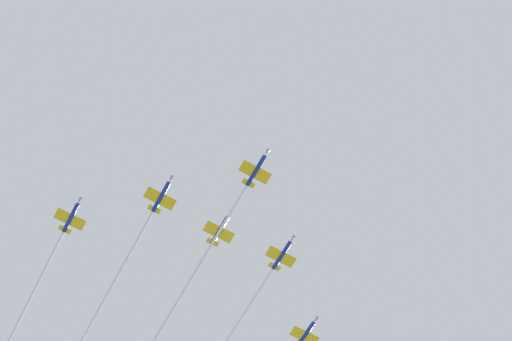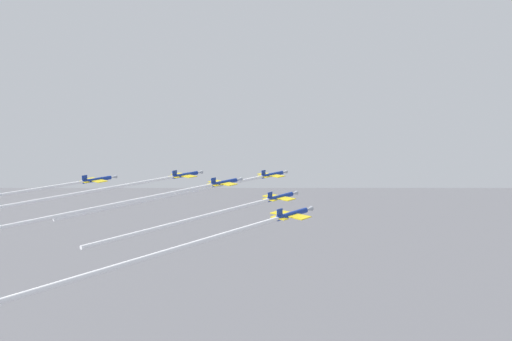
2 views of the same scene
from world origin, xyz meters
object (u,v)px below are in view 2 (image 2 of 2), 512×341
jet_starboard_inner (229,210)px  jet_starboard_outer (29,190)px  jet_port_inner (113,187)px  jet_center_rear (210,239)px  jet_lead (213,187)px  jet_port_outer (149,198)px

jet_starboard_inner → jet_starboard_outer: 63.01m
jet_port_inner → jet_center_rear: jet_center_rear is taller
jet_center_rear → jet_lead: bearing=136.1°
jet_starboard_outer → jet_lead: bearing=41.9°
jet_port_inner → jet_starboard_outer: (21.09, -13.04, -1.28)m
jet_starboard_inner → jet_center_rear: 31.79m
jet_port_outer → jet_starboard_inner: bearing=25.7°
jet_starboard_inner → jet_port_outer: jet_port_outer is taller
jet_lead → jet_center_rear: bearing=-43.9°
jet_lead → jet_starboard_inner: (5.18, 22.96, -1.04)m
jet_port_inner → jet_center_rear: bearing=-16.8°
jet_port_inner → jet_starboard_inner: jet_port_inner is taller
jet_center_rear → jet_starboard_outer: bearing=178.1°
jet_port_inner → jet_starboard_inner: (-20.55, 34.25, -1.22)m
jet_lead → jet_port_inner: (25.73, -11.29, 0.18)m
jet_lead → jet_starboard_inner: 23.56m
jet_lead → jet_port_outer: jet_port_outer is taller
jet_port_inner → jet_starboard_outer: size_ratio=1.14×
jet_starboard_inner → jet_starboard_outer: jet_starboard_inner is taller
jet_starboard_inner → jet_center_rear: jet_center_rear is taller
jet_port_inner → jet_port_outer: 19.79m
jet_port_inner → jet_port_outer: jet_port_outer is taller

